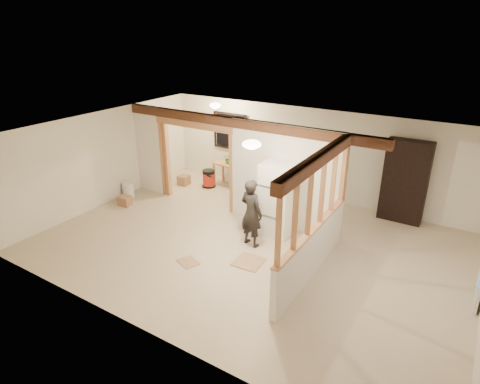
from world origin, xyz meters
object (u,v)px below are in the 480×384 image
Objects in this scene: shop_vac at (209,178)px; bookshelf at (405,182)px; refrigerator at (278,199)px; work_table at (233,175)px; woman at (251,213)px.

bookshelf is (5.36, 0.71, 0.76)m from shop_vac.
refrigerator is 3.23× the size of shop_vac.
work_table is at bearing -176.11° from bookshelf.
bookshelf is at bearing -118.61° from woman.
shop_vac is at bearing -140.84° from work_table.
woman is (-0.24, -0.79, -0.09)m from refrigerator.
bookshelf is at bearing 10.72° from work_table.
bookshelf reaches higher than refrigerator.
work_table is 4.79m from bookshelf.
refrigerator reaches higher than shop_vac.
woman is 3.94m from bookshelf.
bookshelf reaches higher than shop_vac.
work_table is at bearing 142.17° from refrigerator.
shop_vac is (-2.82, 2.29, -0.51)m from woman.
refrigerator is 1.11× the size of woman.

